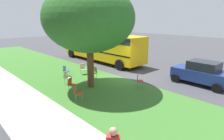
{
  "coord_description": "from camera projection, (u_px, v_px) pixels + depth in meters",
  "views": [
    {
      "loc": [
        -9.62,
        10.5,
        4.4
      ],
      "look_at": [
        -0.25,
        1.71,
        0.95
      ],
      "focal_mm": 30.54,
      "sensor_mm": 36.0,
      "label": 1
    }
  ],
  "objects": [
    {
      "name": "school_bus",
      "position": [
        101.0,
        45.0,
        20.11
      ],
      "size": [
        10.4,
        2.8,
        2.88
      ],
      "color": "yellow",
      "rests_on": "ground"
    },
    {
      "name": "chair_2",
      "position": [
        83.0,
        68.0,
        15.56
      ],
      "size": [
        0.48,
        0.48,
        0.88
      ],
      "color": "beige",
      "rests_on": "ground"
    },
    {
      "name": "chair_0",
      "position": [
        66.0,
        70.0,
        14.93
      ],
      "size": [
        0.42,
        0.43,
        0.88
      ],
      "color": "#335184",
      "rests_on": "ground"
    },
    {
      "name": "chair_1",
      "position": [
        139.0,
        80.0,
        12.58
      ],
      "size": [
        0.59,
        0.58,
        0.88
      ],
      "color": "#B7332D",
      "rests_on": "ground"
    },
    {
      "name": "chair_4",
      "position": [
        71.0,
        84.0,
        11.8
      ],
      "size": [
        0.56,
        0.55,
        0.88
      ],
      "color": "#C64C1E",
      "rests_on": "ground"
    },
    {
      "name": "chair_5",
      "position": [
        77.0,
        92.0,
        10.46
      ],
      "size": [
        0.59,
        0.59,
        0.88
      ],
      "color": "#C64C1E",
      "rests_on": "ground"
    },
    {
      "name": "parked_car",
      "position": [
        201.0,
        73.0,
        13.06
      ],
      "size": [
        3.7,
        1.92,
        1.65
      ],
      "color": "navy",
      "rests_on": "ground"
    },
    {
      "name": "sidewalk_strip",
      "position": [
        26.0,
        107.0,
        9.83
      ],
      "size": [
        48.0,
        2.8,
        0.01
      ],
      "primitive_type": "cube",
      "color": "#ADA89E",
      "rests_on": "ground"
    },
    {
      "name": "grass_verge",
      "position": [
        93.0,
        87.0,
        12.74
      ],
      "size": [
        48.0,
        6.0,
        0.01
      ],
      "primitive_type": "cube",
      "color": "#3D752D",
      "rests_on": "ground"
    },
    {
      "name": "chair_3",
      "position": [
        67.0,
        77.0,
        13.24
      ],
      "size": [
        0.56,
        0.56,
        0.88
      ],
      "color": "beige",
      "rests_on": "ground"
    },
    {
      "name": "chair_6",
      "position": [
        94.0,
        72.0,
        14.44
      ],
      "size": [
        0.43,
        0.44,
        0.88
      ],
      "color": "olive",
      "rests_on": "ground"
    },
    {
      "name": "ground",
      "position": [
        126.0,
        77.0,
        14.85
      ],
      "size": [
        80.0,
        80.0,
        0.0
      ],
      "primitive_type": "plane",
      "color": "#424247"
    },
    {
      "name": "street_tree",
      "position": [
        89.0,
        19.0,
        11.7
      ],
      "size": [
        5.68,
        5.68,
        6.52
      ],
      "color": "brown",
      "rests_on": "ground"
    }
  ]
}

